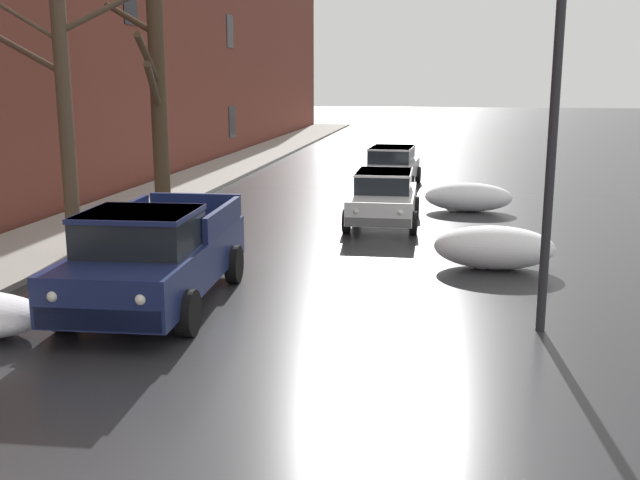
{
  "coord_description": "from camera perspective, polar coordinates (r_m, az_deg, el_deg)",
  "views": [
    {
      "loc": [
        3.42,
        -3.79,
        3.83
      ],
      "look_at": [
        1.2,
        9.6,
        0.88
      ],
      "focal_mm": 41.84,
      "sensor_mm": 36.0,
      "label": 1
    }
  ],
  "objects": [
    {
      "name": "sedan_silver_parked_kerbside_mid",
      "position": [
        26.96,
        5.46,
        5.67
      ],
      "size": [
        2.08,
        4.4,
        1.42
      ],
      "color": "#B7B7BC",
      "rests_on": "ground"
    },
    {
      "name": "bare_tree_mid_block",
      "position": [
        21.12,
        -12.36,
        10.25
      ],
      "size": [
        2.44,
        3.18,
        5.94
      ],
      "color": "#423323",
      "rests_on": "ground"
    },
    {
      "name": "snow_bank_near_corner_right",
      "position": [
        15.65,
        13.06,
        -0.6
      ],
      "size": [
        2.44,
        1.26,
        0.88
      ],
      "color": "white",
      "rests_on": "ground"
    },
    {
      "name": "pickup_truck_darkblue_approaching_near_lane",
      "position": [
        12.92,
        -12.6,
        -1.21
      ],
      "size": [
        2.39,
        5.2,
        1.76
      ],
      "color": "navy",
      "rests_on": "ground"
    },
    {
      "name": "snow_bank_along_left_kerb",
      "position": [
        22.31,
        11.28,
        3.19
      ],
      "size": [
        2.53,
        1.12,
        0.84
      ],
      "color": "white",
      "rests_on": "ground"
    },
    {
      "name": "brick_townhouse_facade",
      "position": [
        24.49,
        -18.1,
        15.02
      ],
      "size": [
        0.63,
        80.0,
        10.51
      ],
      "color": "brown",
      "rests_on": "ground"
    },
    {
      "name": "bare_tree_second_along_sidewalk",
      "position": [
        16.52,
        -19.29,
        11.72
      ],
      "size": [
        3.97,
        1.75,
        7.57
      ],
      "color": "#4C3D2D",
      "rests_on": "ground"
    },
    {
      "name": "sedan_white_parked_kerbside_close",
      "position": [
        19.89,
        4.87,
        3.32
      ],
      "size": [
        1.9,
        3.89,
        1.42
      ],
      "color": "silver",
      "rests_on": "ground"
    },
    {
      "name": "left_sidewalk_slab",
      "position": [
        23.94,
        -13.22,
        2.89
      ],
      "size": [
        2.82,
        80.0,
        0.12
      ],
      "primitive_type": "cube",
      "color": "gray",
      "rests_on": "ground"
    },
    {
      "name": "street_lamp_post",
      "position": [
        11.55,
        17.38,
        7.84
      ],
      "size": [
        0.44,
        0.24,
        5.39
      ],
      "color": "#28282D",
      "rests_on": "ground"
    },
    {
      "name": "fire_hydrant",
      "position": [
        15.36,
        -17.96,
        -1.4
      ],
      "size": [
        0.42,
        0.22,
        0.71
      ],
      "color": "gold",
      "rests_on": "ground"
    }
  ]
}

